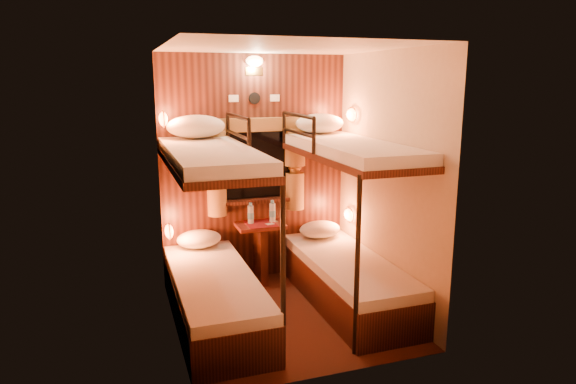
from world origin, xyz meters
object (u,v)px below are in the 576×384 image
object	(u,v)px
table	(261,245)
bunk_left	(214,263)
bottle_right	(272,213)
bunk_right	(348,248)
bottle_left	(251,215)

from	to	relation	value
table	bunk_left	bearing A→B (deg)	-129.67
bunk_left	bottle_right	distance (m)	1.15
bunk_right	bottle_left	world-z (taller)	bunk_right
bottle_right	table	bearing A→B (deg)	-168.18
bunk_left	table	world-z (taller)	bunk_left
table	bottle_left	size ratio (longest dim) A/B	2.89
bunk_right	bottle_left	size ratio (longest dim) A/B	8.38
bunk_right	table	xyz separation A→B (m)	(-0.65, 0.78, -0.14)
bunk_left	bottle_left	xyz separation A→B (m)	(0.55, 0.81, 0.19)
bunk_right	bottle_left	xyz separation A→B (m)	(-0.74, 0.81, 0.19)
bottle_right	bunk_left	bearing A→B (deg)	-134.31
table	bottle_right	distance (m)	0.37
bunk_left	table	size ratio (longest dim) A/B	2.90
bunk_right	bottle_right	bearing A→B (deg)	121.84
table	bunk_right	bearing A→B (deg)	-50.33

